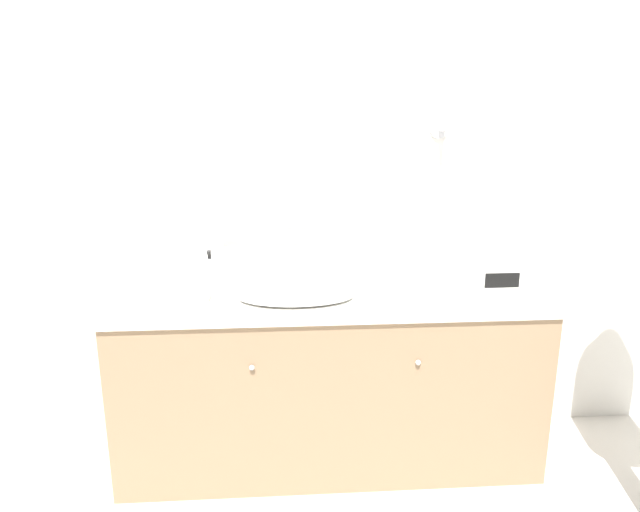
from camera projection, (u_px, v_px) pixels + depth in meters
name	position (u px, v px, depth m)	size (l,w,h in m)	color
ground_plane	(335.00, 499.00, 2.64)	(14.00, 14.00, 0.00)	silver
wall_back	(325.00, 203.00, 2.93)	(8.00, 0.18, 2.55)	white
vanity_counter	(330.00, 380.00, 2.83)	(2.09, 0.60, 0.89)	#937556
sink_basin	(296.00, 295.00, 2.68)	(0.54, 0.36, 0.19)	white
soap_bottle	(210.00, 273.00, 2.81)	(0.06, 0.06, 0.20)	white
appliance_box	(497.00, 276.00, 2.85)	(0.24, 0.15, 0.11)	white
picture_frame	(402.00, 278.00, 2.79)	(0.09, 0.01, 0.13)	#B2B2B7
hand_towel_near_sink	(153.00, 286.00, 2.79)	(0.17, 0.11, 0.05)	white
hand_towel_far_corner	(194.00, 295.00, 2.66)	(0.15, 0.12, 0.04)	silver
metal_tray	(440.00, 296.00, 2.70)	(0.16, 0.09, 0.01)	silver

